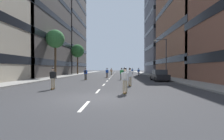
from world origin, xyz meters
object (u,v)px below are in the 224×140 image
object	(u,v)px
skater_2	(125,79)
skater_4	(139,71)
skater_5	(130,76)
skater_8	(86,73)
skater_1	(132,71)
skater_3	(124,71)
parked_car_near	(159,76)
streetlamp_right	(164,54)
street_tree_mid	(55,39)
skater_9	(111,71)
skater_7	(122,73)
street_tree_near	(78,51)
skater_6	(107,72)
skater_0	(53,77)

from	to	relation	value
skater_2	skater_4	world-z (taller)	same
skater_5	skater_8	size ratio (longest dim) A/B	1.00
skater_1	skater_3	size ratio (longest dim) A/B	1.00
parked_car_near	streetlamp_right	xyz separation A→B (m)	(2.02, 5.31, 3.44)
street_tree_mid	skater_9	distance (m)	18.06
street_tree_mid	skater_7	size ratio (longest dim) A/B	4.76
skater_3	skater_8	xyz separation A→B (m)	(-6.33, -24.13, 0.00)
skater_4	street_tree_near	bearing A→B (deg)	154.00
skater_1	skater_5	distance (m)	33.84
parked_car_near	skater_9	distance (m)	22.02
skater_6	street_tree_mid	bearing A→B (deg)	-171.16
skater_7	skater_2	bearing A→B (deg)	-89.99
streetlamp_right	skater_4	xyz separation A→B (m)	(-3.09, 9.79, -3.15)
skater_6	skater_8	xyz separation A→B (m)	(-2.70, -6.68, 0.03)
parked_car_near	skater_0	xyz separation A→B (m)	(-10.92, -9.95, 0.29)
skater_1	skater_6	bearing A→B (deg)	-108.29
skater_6	skater_7	bearing A→B (deg)	-67.27
skater_7	skater_8	distance (m)	5.32
street_tree_near	skater_7	bearing A→B (deg)	-60.87
parked_car_near	skater_3	xyz separation A→B (m)	(-4.13, 25.35, 0.32)
parked_car_near	skater_0	distance (m)	14.78
skater_2	street_tree_near	bearing A→B (deg)	108.69
streetlamp_right	skater_5	size ratio (longest dim) A/B	3.65
skater_3	skater_0	bearing A→B (deg)	-100.89
skater_6	skater_9	xyz separation A→B (m)	(0.25, 12.80, 0.03)
skater_9	skater_5	bearing A→B (deg)	-83.82
street_tree_near	streetlamp_right	xyz separation A→B (m)	(18.96, -17.53, -2.31)
skater_0	streetlamp_right	bearing A→B (deg)	49.71
street_tree_near	streetlamp_right	world-z (taller)	street_tree_near
skater_4	skater_5	world-z (taller)	same
skater_5	skater_7	distance (m)	8.77
skater_8	skater_9	size ratio (longest dim) A/B	1.00
parked_car_near	streetlamp_right	distance (m)	6.64
street_tree_mid	skater_5	size ratio (longest dim) A/B	4.76
street_tree_mid	skater_2	size ratio (longest dim) A/B	4.76
street_tree_near	skater_3	size ratio (longest dim) A/B	4.58
street_tree_mid	skater_0	world-z (taller)	street_tree_mid
skater_5	skater_8	bearing A→B (deg)	125.75
skater_6	skater_9	size ratio (longest dim) A/B	1.00
street_tree_mid	streetlamp_right	xyz separation A→B (m)	(18.96, -1.15, -2.76)
skater_3	skater_5	xyz separation A→B (m)	(-0.37, -32.40, -0.03)
skater_2	skater_9	xyz separation A→B (m)	(-2.35, 32.70, 0.00)
skater_4	skater_5	bearing A→B (deg)	-98.80
street_tree_near	skater_3	distance (m)	14.14
street_tree_mid	skater_9	bearing A→B (deg)	56.45
skater_8	skater_2	bearing A→B (deg)	-68.16
skater_8	street_tree_near	bearing A→B (deg)	106.71
skater_0	skater_5	world-z (taller)	same
skater_2	skater_9	world-z (taller)	same
skater_0	skater_4	world-z (taller)	same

